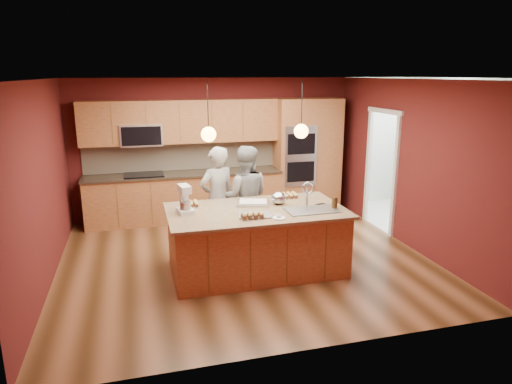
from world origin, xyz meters
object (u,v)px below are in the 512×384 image
object	(u,v)px
person_left	(217,199)
mixing_bowl	(279,198)
stand_mixer	(185,201)
island	(257,239)
person_right	(245,197)

from	to	relation	value
person_left	mixing_bowl	size ratio (longest dim) A/B	7.48
person_left	stand_mixer	size ratio (longest dim) A/B	4.34
island	person_right	size ratio (longest dim) A/B	1.49
stand_mixer	mixing_bowl	distance (m)	1.38
person_left	person_right	distance (m)	0.45
person_left	mixing_bowl	xyz separation A→B (m)	(0.77, -0.77, 0.17)
island	person_right	distance (m)	1.02
person_right	stand_mixer	xyz separation A→B (m)	(-1.05, -0.85, 0.25)
person_left	mixing_bowl	world-z (taller)	person_left
island	mixing_bowl	distance (m)	0.68
island	person_left	xyz separation A→B (m)	(-0.40, 0.95, 0.37)
person_left	stand_mixer	distance (m)	1.07
island	stand_mixer	size ratio (longest dim) A/B	6.43
island	person_right	bearing A→B (deg)	86.84
stand_mixer	mixing_bowl	xyz separation A→B (m)	(1.37, 0.08, -0.08)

